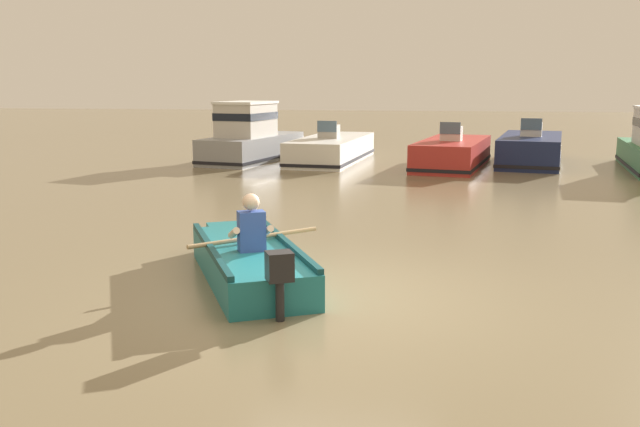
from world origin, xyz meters
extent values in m
plane|color=#7A6B4C|center=(0.00, 0.00, 0.00)|extent=(120.00, 120.00, 0.00)
cube|color=#1E727A|center=(-1.21, 0.54, 0.22)|extent=(2.37, 3.26, 0.44)
cube|color=#1E727A|center=(-1.99, 2.09, 0.22)|extent=(0.72, 0.63, 0.42)
cube|color=#103F43|center=(-1.67, 0.31, 0.47)|extent=(1.43, 2.75, 0.08)
cube|color=#103F43|center=(-0.76, 0.77, 0.47)|extent=(1.43, 2.75, 0.08)
cube|color=teal|center=(-1.17, 0.45, 0.40)|extent=(1.03, 0.70, 0.06)
cylinder|color=black|center=(-0.47, -0.94, 0.27)|extent=(0.13, 0.13, 0.54)
cube|color=black|center=(-0.47, -0.94, 0.62)|extent=(0.36, 0.34, 0.32)
cube|color=#334C99|center=(-1.15, 0.40, 0.70)|extent=(0.40, 0.35, 0.52)
sphere|color=beige|center=(-1.15, 0.40, 1.08)|extent=(0.22, 0.22, 0.22)
cylinder|color=beige|center=(-1.36, 0.35, 0.68)|extent=(0.27, 0.42, 0.23)
cylinder|color=beige|center=(-0.97, 0.55, 0.68)|extent=(0.27, 0.42, 0.23)
cylinder|color=tan|center=(-1.24, 0.92, 0.50)|extent=(1.47, 1.45, 0.06)
cube|color=gray|center=(-4.94, 14.68, 0.42)|extent=(2.67, 5.13, 0.84)
cube|color=black|center=(-4.94, 14.68, 0.15)|extent=(2.72, 5.18, 0.10)
cube|color=beige|center=(-5.03, 14.24, 1.38)|extent=(1.73, 2.28, 1.07)
cube|color=black|center=(-5.03, 14.24, 1.52)|extent=(1.76, 2.32, 0.24)
cube|color=white|center=(-5.03, 14.24, 1.96)|extent=(1.82, 2.39, 0.08)
cube|color=white|center=(-2.26, 14.92, 0.40)|extent=(2.36, 5.70, 0.80)
cube|color=black|center=(-2.26, 14.92, 0.14)|extent=(2.41, 5.74, 0.10)
cube|color=#B2ADA3|center=(-2.30, 14.51, 1.02)|extent=(0.69, 0.56, 0.44)
cube|color=slate|center=(-2.32, 14.25, 1.20)|extent=(0.65, 0.10, 0.36)
cube|color=#B72D28|center=(1.72, 13.89, 0.42)|extent=(2.64, 5.12, 0.85)
cube|color=black|center=(1.72, 13.89, 0.15)|extent=(2.69, 5.17, 0.10)
cube|color=silver|center=(1.65, 13.53, 1.07)|extent=(0.70, 0.61, 0.44)
cube|color=slate|center=(1.60, 13.28, 1.25)|extent=(0.62, 0.15, 0.36)
cube|color=#19234C|center=(4.26, 15.24, 0.46)|extent=(2.69, 5.32, 0.92)
cube|color=black|center=(4.26, 15.24, 0.16)|extent=(2.74, 5.37, 0.10)
cube|color=silver|center=(4.19, 14.86, 1.14)|extent=(0.72, 0.60, 0.44)
cube|color=slate|center=(4.15, 14.61, 1.32)|extent=(0.64, 0.15, 0.36)
camera|label=1|loc=(1.14, -7.96, 2.56)|focal=38.58mm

